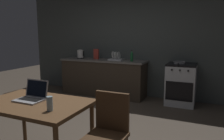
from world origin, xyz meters
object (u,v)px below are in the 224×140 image
object	(u,v)px
chair	(108,130)
bottle	(132,56)
frying_pan	(179,62)
cereal_box	(96,54)
dining_table	(35,109)
dish_rack	(116,58)
stove_oven	(181,84)
drinking_glass	(50,104)
electric_kettle	(80,54)
laptop	(32,96)

from	to	relation	value
chair	bottle	distance (m)	2.97
frying_pan	cereal_box	xyz separation A→B (m)	(-2.03, 0.05, 0.10)
frying_pan	cereal_box	bearing A→B (deg)	178.63
dining_table	cereal_box	size ratio (longest dim) A/B	4.78
frying_pan	dish_rack	size ratio (longest dim) A/B	1.25
stove_oven	chair	xyz separation A→B (m)	(-0.40, -2.89, 0.08)
dining_table	cereal_box	xyz separation A→B (m)	(-0.84, 3.05, 0.35)
dining_table	bottle	distance (m)	3.00
chair	cereal_box	bearing A→B (deg)	117.60
chair	drinking_glass	world-z (taller)	chair
drinking_glass	dish_rack	size ratio (longest dim) A/B	0.43
electric_kettle	cereal_box	bearing A→B (deg)	2.52
laptop	electric_kettle	world-z (taller)	electric_kettle
electric_kettle	frying_pan	size ratio (longest dim) A/B	0.54
chair	laptop	world-z (taller)	laptop
dining_table	electric_kettle	bearing A→B (deg)	113.10
drinking_glass	laptop	bearing A→B (deg)	154.80
electric_kettle	bottle	distance (m)	1.42
dining_table	chair	size ratio (longest dim) A/B	1.33
electric_kettle	dish_rack	size ratio (longest dim) A/B	0.68
electric_kettle	frying_pan	world-z (taller)	electric_kettle
laptop	dining_table	bearing A→B (deg)	-32.53
drinking_glass	cereal_box	size ratio (longest dim) A/B	0.58
chair	frying_pan	world-z (taller)	frying_pan
dining_table	drinking_glass	world-z (taller)	drinking_glass
cereal_box	frying_pan	bearing A→B (deg)	-1.37
stove_oven	laptop	world-z (taller)	laptop
chair	drinking_glass	bearing A→B (deg)	-152.21
cereal_box	dish_rack	bearing A→B (deg)	-2.07
dining_table	chair	distance (m)	0.87
stove_oven	bottle	size ratio (longest dim) A/B	3.46
laptop	bottle	bearing A→B (deg)	79.69
cereal_box	dish_rack	xyz separation A→B (m)	(0.55, -0.02, -0.08)
stove_oven	cereal_box	bearing A→B (deg)	179.38
chair	electric_kettle	distance (m)	3.63
dining_table	frying_pan	bearing A→B (deg)	68.21
bottle	dish_rack	size ratio (longest dim) A/B	0.76
dining_table	dish_rack	world-z (taller)	dish_rack
dining_table	bottle	size ratio (longest dim) A/B	4.65
laptop	bottle	world-z (taller)	bottle
chair	dish_rack	world-z (taller)	dish_rack
stove_oven	frying_pan	distance (m)	0.48
stove_oven	drinking_glass	bearing A→B (deg)	-105.86
dining_table	laptop	bearing A→B (deg)	153.48
drinking_glass	stove_oven	bearing A→B (deg)	74.14
laptop	cereal_box	world-z (taller)	cereal_box
bottle	frying_pan	bearing A→B (deg)	1.15
dining_table	electric_kettle	xyz separation A→B (m)	(-1.29, 3.03, 0.33)
frying_pan	stove_oven	bearing A→B (deg)	26.86
drinking_glass	dish_rack	xyz separation A→B (m)	(-0.63, 3.19, 0.11)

